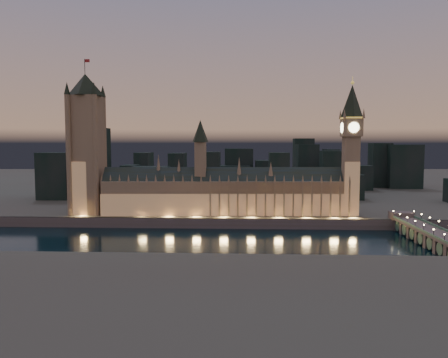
{
  "coord_description": "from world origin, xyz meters",
  "views": [
    {
      "loc": [
        20.97,
        -297.14,
        66.86
      ],
      "look_at": [
        5.0,
        55.0,
        38.0
      ],
      "focal_mm": 35.0,
      "sensor_mm": 36.0,
      "label": 1
    }
  ],
  "objects_px": {
    "river_boat": "(357,262)",
    "westminster_bridge": "(427,234)",
    "victoria_tower": "(87,138)",
    "elizabeth_tower": "(351,139)",
    "palace_of_westminster": "(224,192)"
  },
  "relations": [
    {
      "from": "palace_of_westminster",
      "to": "victoria_tower",
      "type": "bearing_deg",
      "value": 179.91
    },
    {
      "from": "victoria_tower",
      "to": "westminster_bridge",
      "type": "bearing_deg",
      "value": -14.45
    },
    {
      "from": "palace_of_westminster",
      "to": "victoria_tower",
      "type": "relative_size",
      "value": 1.58
    },
    {
      "from": "victoria_tower",
      "to": "elizabeth_tower",
      "type": "height_order",
      "value": "victoria_tower"
    },
    {
      "from": "westminster_bridge",
      "to": "elizabeth_tower",
      "type": "bearing_deg",
      "value": 118.68
    },
    {
      "from": "victoria_tower",
      "to": "river_boat",
      "type": "xyz_separation_m",
      "value": [
        193.76,
        -119.93,
        -70.1
      ]
    },
    {
      "from": "elizabeth_tower",
      "to": "westminster_bridge",
      "type": "bearing_deg",
      "value": -61.32
    },
    {
      "from": "victoria_tower",
      "to": "river_boat",
      "type": "height_order",
      "value": "victoria_tower"
    },
    {
      "from": "victoria_tower",
      "to": "river_boat",
      "type": "distance_m",
      "value": 238.41
    },
    {
      "from": "palace_of_westminster",
      "to": "elizabeth_tower",
      "type": "relative_size",
      "value": 1.8
    },
    {
      "from": "elizabeth_tower",
      "to": "river_boat",
      "type": "relative_size",
      "value": 2.29
    },
    {
      "from": "river_boat",
      "to": "westminster_bridge",
      "type": "bearing_deg",
      "value": 42.27
    },
    {
      "from": "victoria_tower",
      "to": "westminster_bridge",
      "type": "height_order",
      "value": "victoria_tower"
    },
    {
      "from": "victoria_tower",
      "to": "elizabeth_tower",
      "type": "distance_m",
      "value": 218.0
    },
    {
      "from": "palace_of_westminster",
      "to": "river_boat",
      "type": "bearing_deg",
      "value": -56.42
    }
  ]
}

